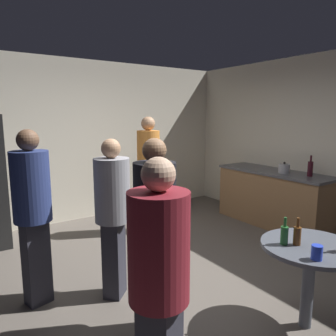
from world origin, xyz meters
The scene contains 15 objects.
ground_plane centered at (0.00, 0.00, -0.05)m, with size 5.20×5.20×0.10m, color #5B544C.
wall_back centered at (0.00, 2.63, 1.35)m, with size 5.32×0.06×2.70m, color silver.
wall_side_right centered at (2.63, 0.00, 1.35)m, with size 0.06×5.20×2.70m, color silver.
kitchen_counter centered at (2.28, 0.53, 0.45)m, with size 0.64×1.90×0.90m.
kettle centered at (2.23, 0.32, 0.97)m, with size 0.24×0.17×0.18m.
wine_bottle_on_counter centered at (2.31, -0.06, 1.02)m, with size 0.08×0.08×0.31m.
foreground_table centered at (0.38, -1.29, 0.63)m, with size 0.80×0.80×0.73m.
beer_bottle_brown centered at (0.28, -1.22, 0.82)m, with size 0.06×0.06×0.23m.
beer_bottle_green centered at (0.20, -1.15, 0.82)m, with size 0.06×0.06×0.23m.
plastic_cup_blue centered at (0.16, -1.46, 0.79)m, with size 0.08×0.08×0.11m, color blue.
person_in_gray_shirt centered at (-0.76, 0.07, 0.92)m, with size 0.48×0.48×1.57m.
person_in_maroon_shirt centered at (-1.11, -1.30, 0.92)m, with size 0.44×0.44×1.58m.
person_in_navy_shirt centered at (-1.42, 0.37, 0.97)m, with size 0.41×0.41×1.67m.
person_in_black_shirt centered at (-0.70, -0.60, 0.94)m, with size 0.44×0.44×1.62m.
person_in_orange_shirt centered at (0.45, 1.42, 1.04)m, with size 0.36×0.36×1.77m.
Camera 1 is at (-1.99, -2.66, 1.79)m, focal length 34.00 mm.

